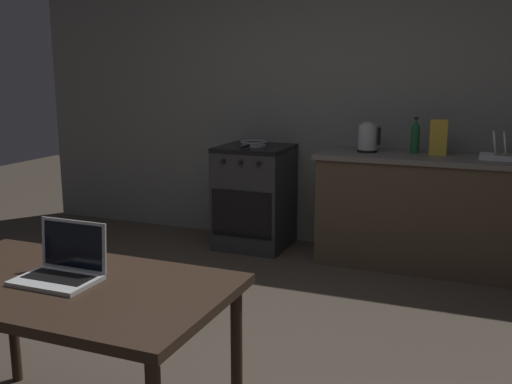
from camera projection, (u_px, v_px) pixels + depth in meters
name	position (u px, v px, depth m)	size (l,w,h in m)	color
ground_plane	(189.00, 367.00, 3.16)	(12.00, 12.00, 0.00)	#473D33
back_wall	(358.00, 101.00, 5.07)	(6.40, 0.10, 2.57)	slate
kitchen_counter	(455.00, 214.00, 4.60)	(2.16, 0.64, 0.90)	#4C3D2D
stove_oven	(255.00, 197.00, 5.23)	(0.60, 0.62, 0.90)	#2D2D30
dining_table	(64.00, 299.00, 2.38)	(1.35, 0.77, 0.73)	#332319
laptop	(62.00, 269.00, 2.38)	(0.32, 0.24, 0.23)	silver
electric_kettle	(368.00, 138.00, 4.75)	(0.18, 0.16, 0.24)	black
frying_pan	(253.00, 144.00, 5.11)	(0.23, 0.40, 0.05)	gray
cereal_box	(439.00, 138.00, 4.56)	(0.13, 0.05, 0.28)	gold
dish_rack	(504.00, 153.00, 4.39)	(0.34, 0.26, 0.21)	silver
bottle_b	(415.00, 136.00, 4.69)	(0.07, 0.07, 0.29)	#19592D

